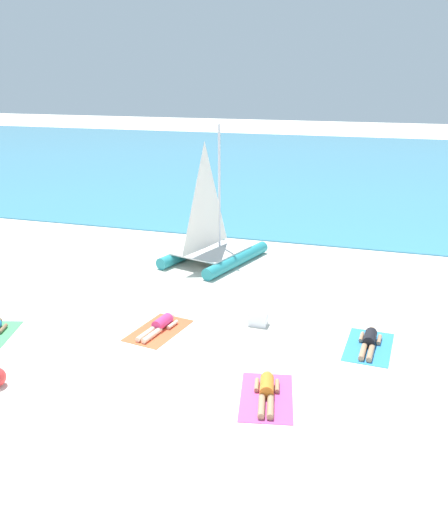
{
  "coord_description": "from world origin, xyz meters",
  "views": [
    {
      "loc": [
        4.74,
        -10.64,
        6.52
      ],
      "look_at": [
        0.0,
        4.74,
        1.2
      ],
      "focal_mm": 39.08,
      "sensor_mm": 36.0,
      "label": 1
    }
  ],
  "objects_px": {
    "towel_center_right": "(266,397)",
    "sunbather_center_right": "(267,390)",
    "sunbather_center_left": "(160,325)",
    "sailboat_teal": "(212,243)",
    "cooler_box": "(258,319)",
    "towel_rightmost": "(369,347)",
    "sunbather_rightmost": "(369,341)",
    "towel_center_left": "(159,330)"
  },
  "relations": [
    {
      "from": "towel_center_right",
      "to": "sunbather_center_right",
      "type": "distance_m",
      "value": 0.14
    },
    {
      "from": "sunbather_center_left",
      "to": "sailboat_teal",
      "type": "bearing_deg",
      "value": 103.55
    },
    {
      "from": "cooler_box",
      "to": "towel_rightmost",
      "type": "bearing_deg",
      "value": -8.57
    },
    {
      "from": "towel_center_right",
      "to": "cooler_box",
      "type": "height_order",
      "value": "cooler_box"
    },
    {
      "from": "sailboat_teal",
      "to": "sunbather_center_left",
      "type": "distance_m",
      "value": 5.79
    },
    {
      "from": "sunbather_rightmost",
      "to": "sunbather_center_left",
      "type": "bearing_deg",
      "value": -169.66
    },
    {
      "from": "sunbather_rightmost",
      "to": "cooler_box",
      "type": "distance_m",
      "value": 2.98
    },
    {
      "from": "towel_rightmost",
      "to": "cooler_box",
      "type": "relative_size",
      "value": 3.8
    },
    {
      "from": "sunbather_center_left",
      "to": "cooler_box",
      "type": "relative_size",
      "value": 3.13
    },
    {
      "from": "sunbather_center_left",
      "to": "towel_rightmost",
      "type": "bearing_deg",
      "value": 15.89
    },
    {
      "from": "sunbather_rightmost",
      "to": "towel_center_left",
      "type": "bearing_deg",
      "value": -168.99
    },
    {
      "from": "towel_center_left",
      "to": "sunbather_rightmost",
      "type": "relative_size",
      "value": 1.21
    },
    {
      "from": "towel_center_left",
      "to": "sunbather_center_right",
      "type": "height_order",
      "value": "sunbather_center_right"
    },
    {
      "from": "towel_center_right",
      "to": "sunbather_rightmost",
      "type": "height_order",
      "value": "sunbather_rightmost"
    },
    {
      "from": "towel_center_right",
      "to": "cooler_box",
      "type": "relative_size",
      "value": 3.8
    },
    {
      "from": "towel_rightmost",
      "to": "cooler_box",
      "type": "distance_m",
      "value": 2.99
    },
    {
      "from": "towel_center_left",
      "to": "sunbather_center_left",
      "type": "bearing_deg",
      "value": 80.67
    },
    {
      "from": "towel_rightmost",
      "to": "sunbather_rightmost",
      "type": "relative_size",
      "value": 1.21
    },
    {
      "from": "sunbather_center_right",
      "to": "sunbather_rightmost",
      "type": "bearing_deg",
      "value": 45.14
    },
    {
      "from": "sunbather_center_left",
      "to": "towel_rightmost",
      "type": "relative_size",
      "value": 0.82
    },
    {
      "from": "sunbather_center_right",
      "to": "towel_center_left",
      "type": "bearing_deg",
      "value": 135.69
    },
    {
      "from": "sunbather_center_left",
      "to": "cooler_box",
      "type": "bearing_deg",
      "value": 33.04
    },
    {
      "from": "towel_center_right",
      "to": "cooler_box",
      "type": "bearing_deg",
      "value": 106.74
    },
    {
      "from": "towel_center_left",
      "to": "towel_rightmost",
      "type": "xyz_separation_m",
      "value": [
        5.39,
        0.69,
        0.0
      ]
    },
    {
      "from": "sailboat_teal",
      "to": "sunbather_center_right",
      "type": "distance_m",
      "value": 8.93
    },
    {
      "from": "towel_center_left",
      "to": "towel_rightmost",
      "type": "height_order",
      "value": "same"
    },
    {
      "from": "sunbather_rightmost",
      "to": "cooler_box",
      "type": "xyz_separation_m",
      "value": [
        -2.96,
        0.38,
        0.05
      ]
    },
    {
      "from": "towel_center_right",
      "to": "sunbather_center_right",
      "type": "height_order",
      "value": "sunbather_center_right"
    },
    {
      "from": "sailboat_teal",
      "to": "sunbather_center_left",
      "type": "relative_size",
      "value": 3.1
    },
    {
      "from": "cooler_box",
      "to": "sunbather_center_right",
      "type": "bearing_deg",
      "value": -73.16
    },
    {
      "from": "cooler_box",
      "to": "sunbather_center_left",
      "type": "bearing_deg",
      "value": -156.29
    },
    {
      "from": "sunbather_center_right",
      "to": "towel_rightmost",
      "type": "xyz_separation_m",
      "value": [
        1.94,
        2.9,
        -0.13
      ]
    },
    {
      "from": "towel_rightmost",
      "to": "sunbather_rightmost",
      "type": "xyz_separation_m",
      "value": [
        0.0,
        0.07,
        0.13
      ]
    },
    {
      "from": "sailboat_teal",
      "to": "towel_center_left",
      "type": "relative_size",
      "value": 2.55
    },
    {
      "from": "sailboat_teal",
      "to": "towel_rightmost",
      "type": "xyz_separation_m",
      "value": [
        5.81,
        -5.12,
        -0.72
      ]
    },
    {
      "from": "sailboat_teal",
      "to": "sunbather_center_left",
      "type": "height_order",
      "value": "sailboat_teal"
    },
    {
      "from": "towel_rightmost",
      "to": "sailboat_teal",
      "type": "bearing_deg",
      "value": 138.56
    },
    {
      "from": "sailboat_teal",
      "to": "towel_center_left",
      "type": "xyz_separation_m",
      "value": [
        0.41,
        -5.81,
        -0.72
      ]
    },
    {
      "from": "sunbather_center_left",
      "to": "sunbather_center_right",
      "type": "bearing_deg",
      "value": -24.24
    },
    {
      "from": "sailboat_teal",
      "to": "cooler_box",
      "type": "relative_size",
      "value": 9.7
    },
    {
      "from": "towel_center_left",
      "to": "towel_rightmost",
      "type": "bearing_deg",
      "value": 7.24
    },
    {
      "from": "towel_center_left",
      "to": "sunbather_center_left",
      "type": "xyz_separation_m",
      "value": [
        0.01,
        0.07,
        0.13
      ]
    }
  ]
}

